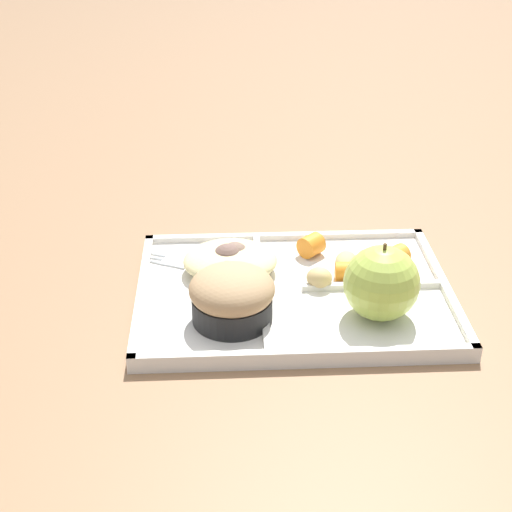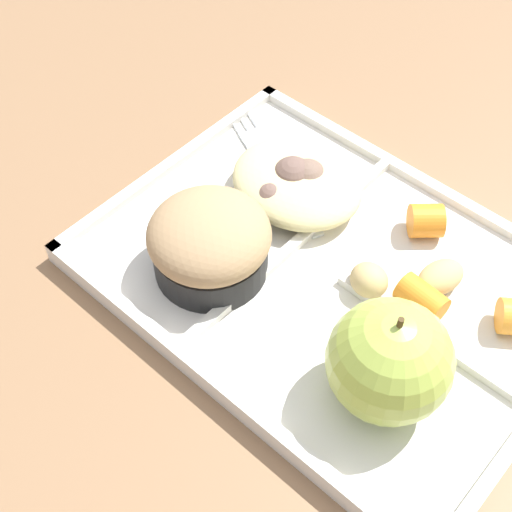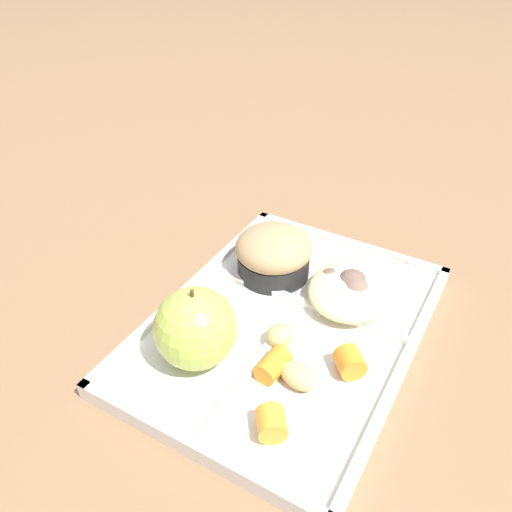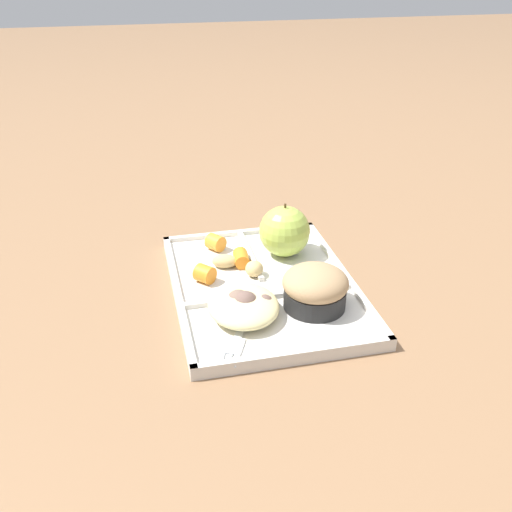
{
  "view_description": "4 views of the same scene",
  "coord_description": "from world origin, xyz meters",
  "px_view_note": "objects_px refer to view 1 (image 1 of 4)",
  "views": [
    {
      "loc": [
        0.08,
        0.7,
        0.45
      ],
      "look_at": [
        0.04,
        -0.01,
        0.05
      ],
      "focal_mm": 54.09,
      "sensor_mm": 36.0,
      "label": 1
    },
    {
      "loc": [
        -0.17,
        0.27,
        0.42
      ],
      "look_at": [
        0.04,
        0.04,
        0.03
      ],
      "focal_mm": 50.63,
      "sensor_mm": 36.0,
      "label": 2
    },
    {
      "loc": [
        -0.35,
        -0.16,
        0.38
      ],
      "look_at": [
        0.04,
        0.06,
        0.05
      ],
      "focal_mm": 36.37,
      "sensor_mm": 36.0,
      "label": 3
    },
    {
      "loc": [
        0.68,
        -0.17,
        0.44
      ],
      "look_at": [
        0.0,
        -0.01,
        0.06
      ],
      "focal_mm": 41.4,
      "sensor_mm": 36.0,
      "label": 4
    }
  ],
  "objects_px": {
    "green_apple": "(382,283)",
    "lunch_tray": "(294,294)",
    "bran_muffin": "(232,296)",
    "plastic_fork": "(198,267)"
  },
  "relations": [
    {
      "from": "green_apple",
      "to": "lunch_tray",
      "type": "bearing_deg",
      "value": -32.72
    },
    {
      "from": "green_apple",
      "to": "bran_muffin",
      "type": "relative_size",
      "value": 0.97
    },
    {
      "from": "bran_muffin",
      "to": "plastic_fork",
      "type": "distance_m",
      "value": 0.12
    },
    {
      "from": "green_apple",
      "to": "plastic_fork",
      "type": "height_order",
      "value": "green_apple"
    },
    {
      "from": "plastic_fork",
      "to": "lunch_tray",
      "type": "bearing_deg",
      "value": 152.48
    },
    {
      "from": "lunch_tray",
      "to": "plastic_fork",
      "type": "distance_m",
      "value": 0.12
    },
    {
      "from": "bran_muffin",
      "to": "plastic_fork",
      "type": "xyz_separation_m",
      "value": [
        0.04,
        -0.11,
        -0.03
      ]
    },
    {
      "from": "lunch_tray",
      "to": "bran_muffin",
      "type": "xyz_separation_m",
      "value": [
        0.07,
        0.05,
        0.03
      ]
    },
    {
      "from": "lunch_tray",
      "to": "plastic_fork",
      "type": "height_order",
      "value": "lunch_tray"
    },
    {
      "from": "bran_muffin",
      "to": "plastic_fork",
      "type": "bearing_deg",
      "value": -70.92
    }
  ]
}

